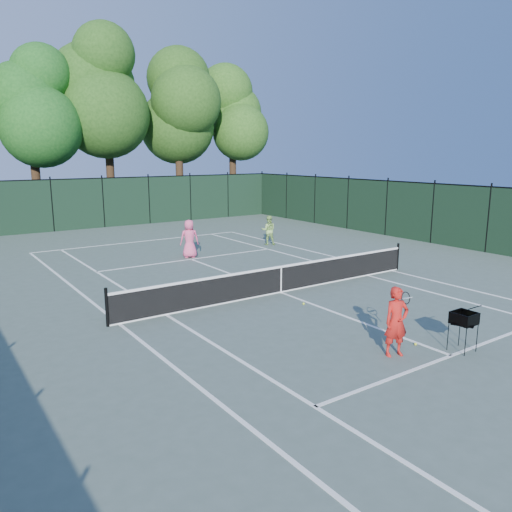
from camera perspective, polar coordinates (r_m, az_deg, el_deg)
ground at (r=16.58m, az=2.84°, el=-4.18°), size 90.00×90.00×0.00m
sideline_doubles_left at (r=14.08m, az=-15.33°, el=-7.50°), size 0.10×23.77×0.01m
sideline_doubles_right at (r=20.30m, az=15.23°, el=-1.62°), size 0.10×23.77×0.01m
sideline_singles_left at (r=14.55m, az=-10.22°, el=-6.63°), size 0.10×23.77×0.01m
sideline_singles_right at (r=19.29m, az=12.60°, el=-2.17°), size 0.10×23.77×0.01m
baseline_far at (r=26.77m, az=-12.83°, el=1.66°), size 10.97×0.10×0.01m
service_line_near at (r=12.42m, az=21.43°, el=-10.54°), size 8.23×0.10×0.01m
service_line_far at (r=21.86m, az=-7.42°, el=-0.36°), size 8.23×0.10×0.01m
center_service_line at (r=16.58m, az=2.84°, el=-4.17°), size 0.10×12.80×0.01m
tennis_net at (r=16.46m, az=2.86°, el=-2.58°), size 11.69×0.09×1.06m
fence_far at (r=32.29m, az=-17.05°, el=5.80°), size 24.00×0.05×3.00m
fence_right at (r=25.33m, az=25.02°, el=3.72°), size 0.05×36.00×3.00m
tree_2 at (r=35.23m, az=-24.50°, el=15.89°), size 6.00×6.00×12.40m
tree_3 at (r=37.12m, az=-16.84°, el=18.14°), size 7.00×7.00×14.45m
tree_4 at (r=38.28m, az=-8.98°, el=16.97°), size 6.20×6.20×12.97m
tree_5 at (r=41.10m, az=-2.74°, el=16.12°), size 5.80×5.80×12.23m
coach at (r=11.76m, az=15.75°, el=-7.22°), size 1.02×0.54×1.61m
player_pink at (r=22.10m, az=-7.62°, el=1.98°), size 0.95×0.78×1.68m
player_green at (r=25.03m, az=1.44°, el=2.97°), size 0.91×0.86×1.47m
ball_hopper at (r=12.54m, az=22.68°, el=-6.60°), size 0.65×0.65×0.94m
loose_ball_near_cart at (r=12.75m, az=17.77°, el=-9.55°), size 0.07×0.07×0.07m
loose_ball_midcourt at (r=15.31m, az=5.46°, el=-5.45°), size 0.07×0.07×0.07m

